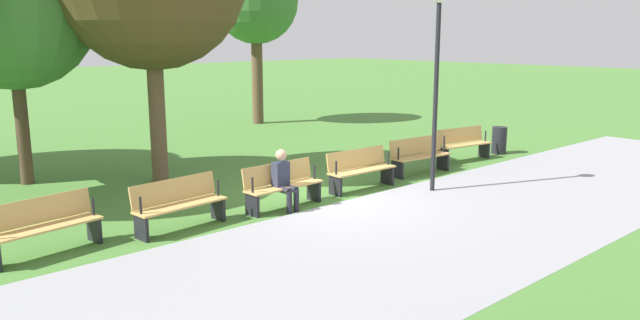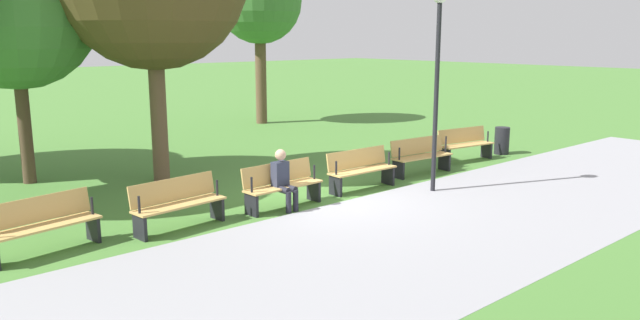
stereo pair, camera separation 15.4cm
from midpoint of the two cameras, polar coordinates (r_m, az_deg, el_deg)
The scene contains 13 objects.
ground_plane at distance 12.88m, azimuth 0.23°, elevation -3.62°, with size 120.00×120.00×0.00m, color #477A33.
path_paving at distance 11.03m, azimuth 10.20°, elevation -6.40°, with size 25.32×4.84×0.01m, color #939399.
bench_0 at distance 17.18m, azimuth 12.97°, elevation 1.53°, with size 1.77×0.72×0.89m.
bench_1 at distance 15.28m, azimuth 8.99°, elevation 0.47°, with size 1.76×0.63×0.89m.
bench_2 at distance 13.57m, azimuth 3.48°, elevation -0.80°, with size 1.74×0.52×0.89m.
bench_3 at distance 12.13m, azimuth -3.94°, elevation -2.30°, with size 1.74×0.52×0.89m.
bench_4 at distance 11.07m, azimuth -13.48°, elevation -3.95°, with size 1.76×0.63×0.89m.
bench_5 at distance 10.50m, azimuth -24.85°, elevation -5.56°, with size 1.77×0.72×0.89m.
person_seated at distance 11.94m, azimuth -3.79°, elevation -1.71°, with size 0.33×0.52×1.20m.
tree_2 at distance 23.96m, azimuth -6.23°, elevation 14.47°, with size 3.23×3.23×6.29m.
tree_3 at distance 15.40m, azimuth -27.28°, elevation 12.71°, with size 3.71×3.71×5.88m.
lamp_post at distance 13.34m, azimuth 10.60°, elevation 9.76°, with size 0.32×0.32×4.36m.
trash_bin at distance 18.45m, azimuth 16.21°, elevation 1.79°, with size 0.42×0.42×0.78m, color black.
Camera 1 is at (8.40, 9.17, 3.36)m, focal length 34.16 mm.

